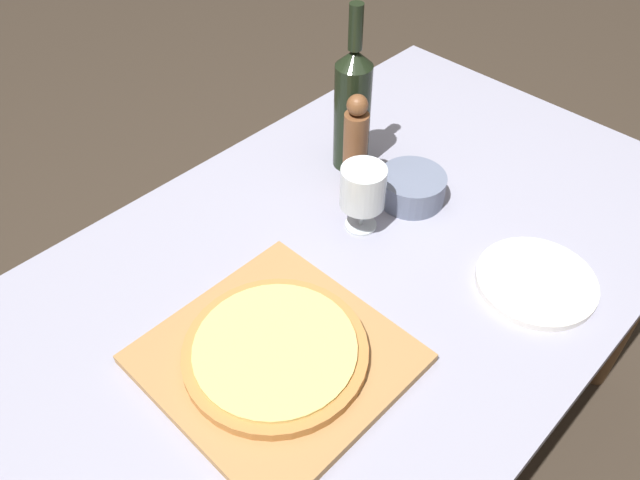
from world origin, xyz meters
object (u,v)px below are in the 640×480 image
Objects in this scene: wine_bottle at (352,107)px; wine_glass at (363,188)px; pepper_mill at (355,146)px; pizza at (275,351)px; small_bowl at (412,188)px.

wine_bottle is 0.21m from wine_glass.
pepper_mill is 0.12m from wine_glass.
wine_glass is at bearing 108.86° from pizza.
wine_glass is (-0.11, 0.33, 0.07)m from pizza.
small_bowl is at bearing -0.99° from wine_bottle.
wine_glass is at bearing -41.93° from wine_bottle.
wine_bottle is at bearing 179.01° from small_bowl.
wine_bottle reaches higher than pizza.
wine_bottle is 1.62× the size of pepper_mill.
wine_glass reaches higher than small_bowl.
pepper_mill is (0.06, -0.06, -0.04)m from wine_bottle.
pizza is 0.82× the size of wine_bottle.
wine_bottle is 0.09m from pepper_mill.
pizza is 0.47m from pepper_mill.
small_bowl is (-0.09, 0.47, 0.00)m from pizza.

